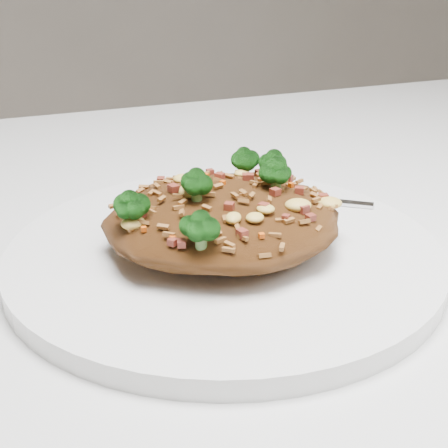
{
  "coord_description": "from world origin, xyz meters",
  "views": [
    {
      "loc": [
        -0.25,
        -0.44,
        0.95
      ],
      "look_at": [
        -0.1,
        -0.08,
        0.78
      ],
      "focal_mm": 50.0,
      "sensor_mm": 36.0,
      "label": 1
    }
  ],
  "objects_px": {
    "fried_rice": "(224,209)",
    "fork": "(282,197)",
    "dining_table": "(297,295)",
    "plate": "(224,253)"
  },
  "relations": [
    {
      "from": "fried_rice",
      "to": "fork",
      "type": "distance_m",
      "value": 0.1
    },
    {
      "from": "dining_table",
      "to": "fried_rice",
      "type": "xyz_separation_m",
      "value": [
        -0.1,
        -0.08,
        0.13
      ]
    },
    {
      "from": "plate",
      "to": "fried_rice",
      "type": "xyz_separation_m",
      "value": [
        0.0,
        0.0,
        0.03
      ]
    },
    {
      "from": "dining_table",
      "to": "fork",
      "type": "relative_size",
      "value": 8.67
    },
    {
      "from": "fried_rice",
      "to": "fork",
      "type": "bearing_deg",
      "value": 38.69
    },
    {
      "from": "fried_rice",
      "to": "fork",
      "type": "height_order",
      "value": "fried_rice"
    },
    {
      "from": "plate",
      "to": "fork",
      "type": "bearing_deg",
      "value": 38.76
    },
    {
      "from": "fork",
      "to": "dining_table",
      "type": "bearing_deg",
      "value": 65.14
    },
    {
      "from": "dining_table",
      "to": "plate",
      "type": "distance_m",
      "value": 0.16
    },
    {
      "from": "fried_rice",
      "to": "fork",
      "type": "relative_size",
      "value": 1.17
    }
  ]
}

